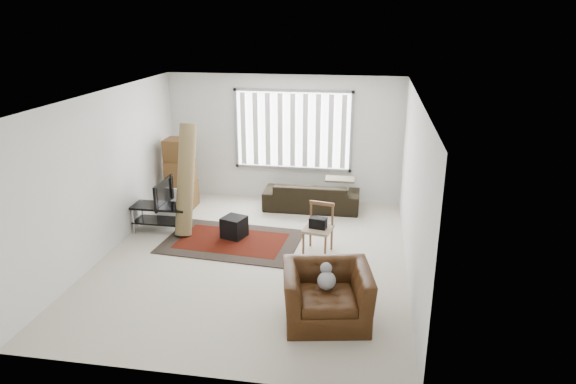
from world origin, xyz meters
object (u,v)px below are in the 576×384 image
(moving_boxes, at_px, (180,176))
(side_chair, at_px, (318,226))
(armchair, at_px, (327,291))
(sofa, at_px, (312,192))
(tv_stand, at_px, (161,212))

(moving_boxes, bearing_deg, side_chair, -29.00)
(moving_boxes, xyz_separation_m, armchair, (3.41, -3.75, -0.26))
(sofa, distance_m, armchair, 4.13)
(sofa, xyz_separation_m, armchair, (0.69, -4.07, 0.05))
(tv_stand, relative_size, sofa, 0.53)
(tv_stand, height_order, sofa, sofa)
(tv_stand, distance_m, moving_boxes, 1.33)
(moving_boxes, bearing_deg, tv_stand, -85.89)
(tv_stand, distance_m, sofa, 3.08)
(armchair, bearing_deg, sofa, 89.12)
(tv_stand, bearing_deg, armchair, -36.50)
(moving_boxes, bearing_deg, sofa, 6.82)
(moving_boxes, relative_size, armchair, 1.12)
(armchair, bearing_deg, moving_boxes, 121.82)
(tv_stand, height_order, armchair, armchair)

